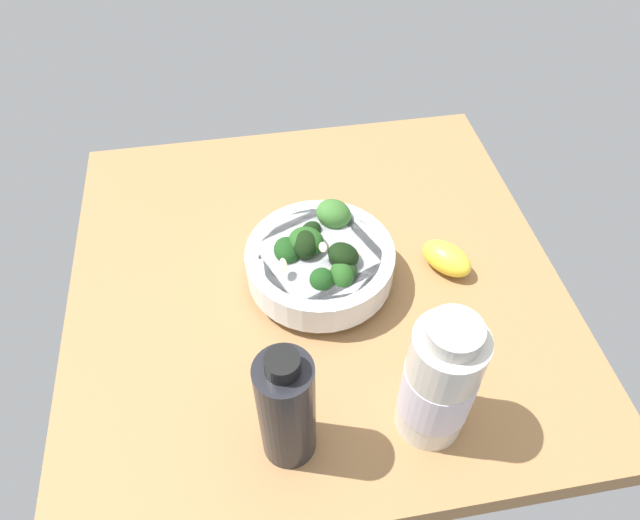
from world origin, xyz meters
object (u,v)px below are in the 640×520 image
at_px(bowl_of_broccoli, 320,260).
at_px(lemon_wedge, 447,258).
at_px(bottle_short, 439,383).
at_px(bottle_tall, 287,409).

xyz_separation_m(bowl_of_broccoli, lemon_wedge, (-0.17, 0.01, -0.02)).
xyz_separation_m(lemon_wedge, bottle_short, (0.09, 0.21, 0.06)).
xyz_separation_m(bowl_of_broccoli, bottle_short, (-0.08, 0.22, 0.04)).
distance_m(bowl_of_broccoli, lemon_wedge, 0.17).
bearing_deg(bowl_of_broccoli, bottle_short, 110.91).
distance_m(bowl_of_broccoli, bottle_tall, 0.23).
distance_m(bottle_tall, bottle_short, 0.15).
relative_size(lemon_wedge, bottle_short, 0.41).
bearing_deg(bowl_of_broccoli, bottle_tall, 72.09).
xyz_separation_m(lemon_wedge, bottle_tall, (0.24, 0.21, 0.06)).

